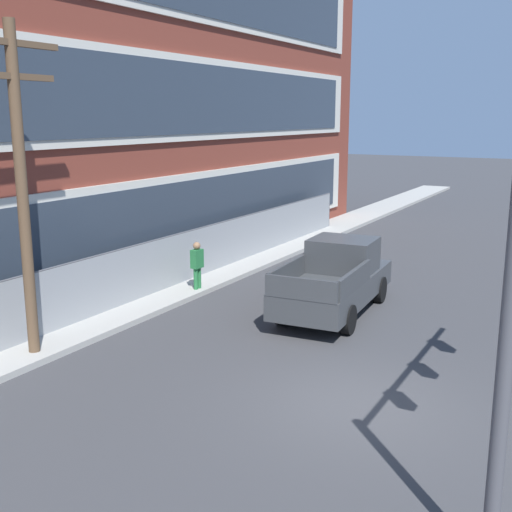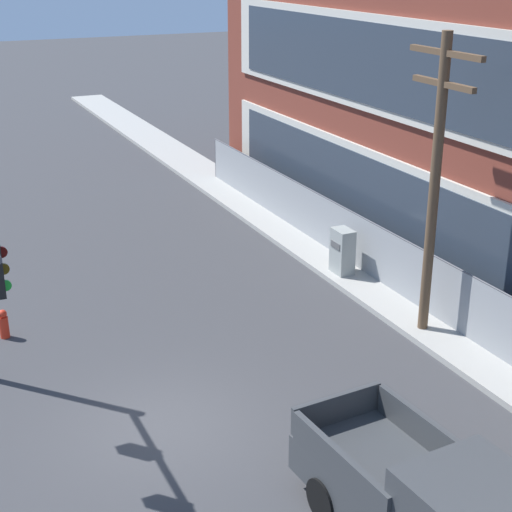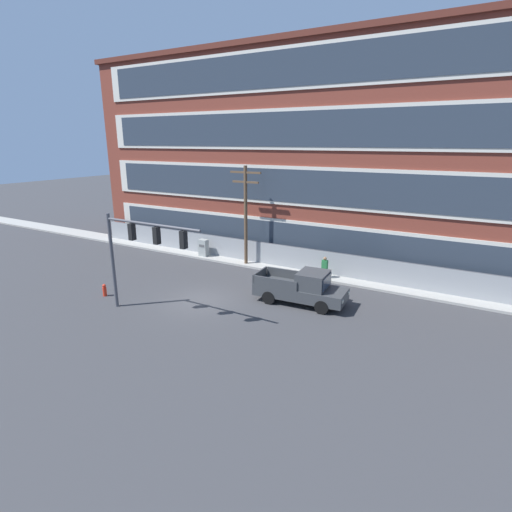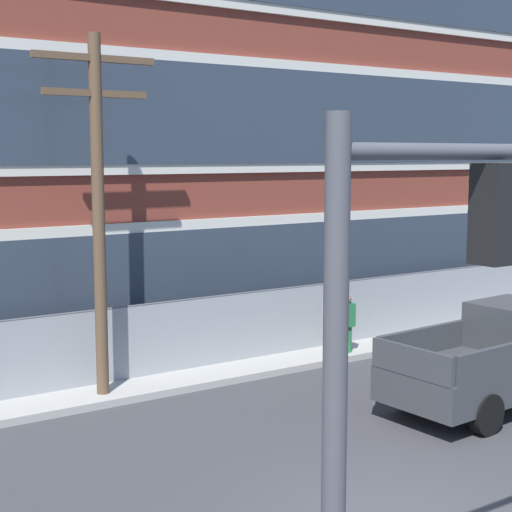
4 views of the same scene
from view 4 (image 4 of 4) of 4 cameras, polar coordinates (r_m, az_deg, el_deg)
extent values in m
cube|color=#9E9B93|center=(18.23, -7.92, -9.04)|extent=(80.00, 2.08, 0.16)
cube|color=brown|center=(23.96, -8.35, 13.97)|extent=(40.68, 9.33, 15.97)
cube|color=beige|center=(19.86, -2.22, -1.35)|extent=(37.42, 0.10, 2.87)
cube|color=#2D3844|center=(19.81, -2.13, -1.37)|extent=(35.79, 0.06, 2.40)
cube|color=beige|center=(19.66, -2.28, 10.24)|extent=(37.42, 0.10, 2.87)
cube|color=#2D3844|center=(19.60, -2.19, 10.24)|extent=(35.79, 0.06, 2.40)
cube|color=gray|center=(18.45, -6.50, -6.14)|extent=(35.59, 0.04, 1.82)
cylinder|color=#4C4C51|center=(18.26, -6.54, -3.36)|extent=(35.59, 0.05, 0.05)
cylinder|color=#4C4C51|center=(6.47, 5.69, -14.88)|extent=(0.20, 0.20, 5.55)
cube|color=black|center=(7.27, 16.83, 2.93)|extent=(0.28, 0.32, 0.90)
cylinder|color=#4B0807|center=(7.37, 15.83, 5.21)|extent=(0.04, 0.18, 0.18)
cylinder|color=#503E08|center=(7.38, 15.75, 3.04)|extent=(0.04, 0.18, 0.18)
cylinder|color=green|center=(7.41, 15.68, 0.88)|extent=(0.04, 0.18, 0.18)
cube|color=#383A3D|center=(17.24, 17.17, -7.96)|extent=(5.56, 2.37, 0.70)
cube|color=#383A3D|center=(16.71, 12.13, -6.05)|extent=(2.72, 0.30, 0.56)
cube|color=#383A3D|center=(15.58, 17.47, -7.21)|extent=(2.72, 0.30, 0.56)
cube|color=#383A3D|center=(15.04, 11.25, -7.53)|extent=(0.23, 1.94, 0.56)
cylinder|color=black|center=(19.13, 17.73, -7.54)|extent=(0.82, 0.31, 0.80)
cylinder|color=black|center=(16.65, 11.17, -9.56)|extent=(0.82, 0.31, 0.80)
cylinder|color=black|center=(15.55, 16.38, -10.96)|extent=(0.82, 0.31, 0.80)
cylinder|color=brown|center=(16.58, -11.37, 2.44)|extent=(0.26, 0.26, 7.65)
cube|color=brown|center=(16.63, -11.67, 13.92)|extent=(2.60, 0.14, 0.14)
cube|color=brown|center=(16.57, -11.61, 11.52)|extent=(2.21, 0.14, 0.14)
cylinder|color=#236B38|center=(20.27, 6.38, -6.32)|extent=(0.14, 0.14, 0.85)
cylinder|color=#236B38|center=(20.38, 6.77, -6.24)|extent=(0.14, 0.14, 0.85)
cube|color=#236B38|center=(20.16, 6.61, -4.28)|extent=(0.42, 0.28, 0.60)
sphere|color=#8C6647|center=(20.08, 6.63, -3.11)|extent=(0.24, 0.24, 0.24)
camera|label=1|loc=(5.36, -79.38, 5.63)|focal=45.00mm
camera|label=2|loc=(21.73, 48.09, 15.86)|focal=55.00mm
camera|label=3|loc=(24.40, 82.84, 10.88)|focal=28.00mm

